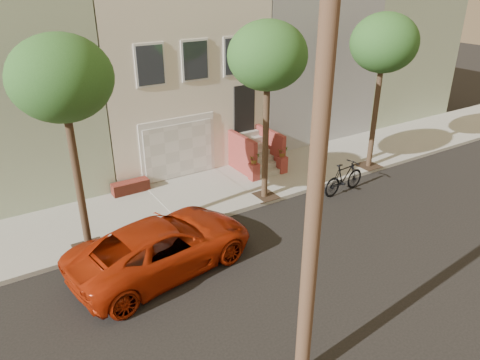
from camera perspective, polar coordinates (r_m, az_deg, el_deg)
ground at (r=13.82m, az=9.00°, el=-9.82°), size 90.00×90.00×0.00m
sidewalk at (r=17.55m, az=-2.33°, el=-1.25°), size 40.00×3.70×0.15m
house_row at (r=21.44m, az=-10.53°, el=13.30°), size 33.10×11.70×7.00m
tree_left at (r=12.73m, az=-21.66°, el=11.67°), size 2.70×2.57×6.30m
tree_mid at (r=15.29m, az=3.52°, el=15.27°), size 2.70×2.57×6.30m
tree_right at (r=18.98m, az=17.76°, el=16.07°), size 2.70×2.57×6.30m
pickup_truck at (r=13.06m, az=-9.70°, el=-8.19°), size 5.70×3.32×1.49m
motorcycle at (r=17.69m, az=13.02°, el=0.29°), size 2.13×0.78×1.26m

